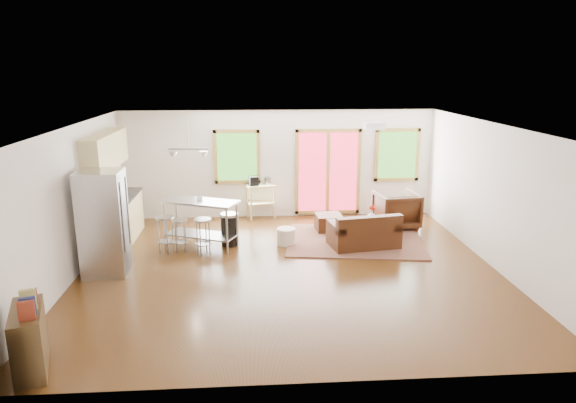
{
  "coord_description": "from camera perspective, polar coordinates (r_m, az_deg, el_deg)",
  "views": [
    {
      "loc": [
        -0.64,
        -8.72,
        3.56
      ],
      "look_at": [
        0.0,
        0.3,
        1.2
      ],
      "focal_mm": 32.0,
      "sensor_mm": 36.0,
      "label": 1
    }
  ],
  "objects": [
    {
      "name": "armchair",
      "position": [
        11.94,
        11.94,
        -0.74
      ],
      "size": [
        0.99,
        0.94,
        0.92
      ],
      "primitive_type": "imported",
      "rotation": [
        0.0,
        0.0,
        3.25
      ],
      "color": "black",
      "rests_on": "floor"
    },
    {
      "name": "right_wall",
      "position": [
        10.02,
        22.11,
        0.51
      ],
      "size": [
        0.02,
        7.0,
        2.6
      ],
      "primitive_type": "cube",
      "color": "silver",
      "rests_on": "ground"
    },
    {
      "name": "ceiling",
      "position": [
        8.79,
        0.14,
        8.43
      ],
      "size": [
        7.5,
        7.0,
        0.02
      ],
      "primitive_type": "cube",
      "color": "white",
      "rests_on": "ground"
    },
    {
      "name": "ottoman",
      "position": [
        11.56,
        4.52,
        -2.36
      ],
      "size": [
        0.6,
        0.6,
        0.38
      ],
      "primitive_type": "cube",
      "rotation": [
        0.0,
        0.0,
        0.06
      ],
      "color": "black",
      "rests_on": "floor"
    },
    {
      "name": "refrigerator",
      "position": [
        9.54,
        -19.75,
        -2.26
      ],
      "size": [
        0.78,
        0.74,
        1.86
      ],
      "rotation": [
        0.0,
        0.0,
        0.03
      ],
      "color": "#B7BABC",
      "rests_on": "floor"
    },
    {
      "name": "window_right",
      "position": [
        12.85,
        12.04,
        5.08
      ],
      "size": [
        1.1,
        0.05,
        1.3
      ],
      "color": "#264E19",
      "rests_on": "back_wall"
    },
    {
      "name": "coffee_table",
      "position": [
        11.31,
        9.28,
        -2.25
      ],
      "size": [
        0.96,
        0.64,
        0.36
      ],
      "rotation": [
        0.0,
        0.0,
        0.11
      ],
      "color": "#372611",
      "rests_on": "floor"
    },
    {
      "name": "cabinets",
      "position": [
        11.11,
        -18.77,
        0.14
      ],
      "size": [
        0.64,
        2.24,
        2.3
      ],
      "color": "tan",
      "rests_on": "floor"
    },
    {
      "name": "cup",
      "position": [
        10.52,
        -9.79,
        0.4
      ],
      "size": [
        0.14,
        0.13,
        0.12
      ],
      "primitive_type": "imported",
      "rotation": [
        0.0,
        0.0,
        -0.27
      ],
      "color": "white",
      "rests_on": "island"
    },
    {
      "name": "pendant_light",
      "position": [
        10.43,
        -10.99,
        5.19
      ],
      "size": [
        0.8,
        0.18,
        0.79
      ],
      "color": "gray",
      "rests_on": "ceiling"
    },
    {
      "name": "bookshelf",
      "position": [
        7.08,
        -26.82,
        -13.48
      ],
      "size": [
        0.61,
        0.95,
        1.04
      ],
      "rotation": [
        0.0,
        0.0,
        0.32
      ],
      "color": "#372611",
      "rests_on": "floor"
    },
    {
      "name": "front_wall",
      "position": [
        5.71,
        2.74,
        -8.69
      ],
      "size": [
        7.5,
        0.02,
        2.6
      ],
      "primitive_type": "cube",
      "color": "silver",
      "rests_on": "ground"
    },
    {
      "name": "back_wall",
      "position": [
        12.45,
        -1.05,
        4.17
      ],
      "size": [
        7.5,
        0.02,
        2.6
      ],
      "primitive_type": "cube",
      "color": "silver",
      "rests_on": "ground"
    },
    {
      "name": "rug",
      "position": [
        10.98,
        7.44,
        -4.34
      ],
      "size": [
        3.08,
        2.53,
        0.03
      ],
      "primitive_type": "cube",
      "rotation": [
        0.0,
        0.0,
        -0.14
      ],
      "color": "#546138",
      "rests_on": "floor"
    },
    {
      "name": "vase",
      "position": [
        11.13,
        9.31,
        -1.42
      ],
      "size": [
        0.21,
        0.22,
        0.32
      ],
      "rotation": [
        0.0,
        0.0,
        -0.14
      ],
      "color": "silver",
      "rests_on": "coffee_table"
    },
    {
      "name": "ceiling_flush",
      "position": [
        9.64,
        9.51,
        8.3
      ],
      "size": [
        0.35,
        0.35,
        0.12
      ],
      "primitive_type": "cube",
      "color": "white",
      "rests_on": "ceiling"
    },
    {
      "name": "floor",
      "position": [
        9.44,
        0.13,
        -7.59
      ],
      "size": [
        7.5,
        7.0,
        0.02
      ],
      "primitive_type": "cube",
      "color": "#371E0A",
      "rests_on": "ground"
    },
    {
      "name": "loveseat",
      "position": [
        10.57,
        8.46,
        -3.57
      ],
      "size": [
        1.47,
        0.99,
        0.73
      ],
      "rotation": [
        0.0,
        0.0,
        0.17
      ],
      "color": "black",
      "rests_on": "floor"
    },
    {
      "name": "window_left",
      "position": [
        12.35,
        -5.69,
        4.96
      ],
      "size": [
        1.1,
        0.05,
        1.3
      ],
      "color": "#264E19",
      "rests_on": "back_wall"
    },
    {
      "name": "bar_stool_c",
      "position": [
        10.13,
        -9.45,
        -2.93
      ],
      "size": [
        0.45,
        0.45,
        0.73
      ],
      "rotation": [
        0.0,
        0.0,
        0.43
      ],
      "color": "#B7BABC",
      "rests_on": "floor"
    },
    {
      "name": "bar_stool_a",
      "position": [
        10.37,
        -13.48,
        -2.63
      ],
      "size": [
        0.47,
        0.47,
        0.75
      ],
      "rotation": [
        0.0,
        0.0,
        -0.43
      ],
      "color": "#B7BABC",
      "rests_on": "floor"
    },
    {
      "name": "trash_can",
      "position": [
        10.65,
        -6.5,
        -3.05
      ],
      "size": [
        0.39,
        0.39,
        0.68
      ],
      "rotation": [
        0.0,
        0.0,
        0.05
      ],
      "color": "black",
      "rests_on": "floor"
    },
    {
      "name": "pouf",
      "position": [
        10.66,
        -0.21,
        -3.9
      ],
      "size": [
        0.48,
        0.48,
        0.34
      ],
      "primitive_type": "cylinder",
      "rotation": [
        0.0,
        0.0,
        0.26
      ],
      "color": "silver",
      "rests_on": "floor"
    },
    {
      "name": "kitchen_cart",
      "position": [
        12.39,
        -3.14,
        1.34
      ],
      "size": [
        0.77,
        0.59,
        1.05
      ],
      "rotation": [
        0.0,
        0.0,
        0.24
      ],
      "color": "tan",
      "rests_on": "floor"
    },
    {
      "name": "book",
      "position": [
        11.1,
        9.8,
        -1.38
      ],
      "size": [
        0.2,
        0.1,
        0.28
      ],
      "primitive_type": "imported",
      "rotation": [
        0.0,
        0.0,
        -0.37
      ],
      "color": "maroon",
      "rests_on": "coffee_table"
    },
    {
      "name": "bar_stool_b",
      "position": [
        10.36,
        -11.89,
        -2.88
      ],
      "size": [
        0.39,
        0.39,
        0.67
      ],
      "rotation": [
        0.0,
        0.0,
        0.27
      ],
      "color": "#B7BABC",
      "rests_on": "floor"
    },
    {
      "name": "french_doors",
      "position": [
        12.56,
        4.45,
        3.29
      ],
      "size": [
        1.6,
        0.05,
        2.1
      ],
      "color": "#A21F33",
      "rests_on": "back_wall"
    },
    {
      "name": "island",
      "position": [
        10.55,
        -9.7,
        -1.5
      ],
      "size": [
        1.65,
        1.16,
        0.97
      ],
      "rotation": [
        0.0,
        0.0,
        -0.4
      ],
      "color": "#B7BABC",
      "rests_on": "floor"
    },
    {
      "name": "left_wall",
      "position": [
        9.53,
        -23.04,
        -0.28
      ],
      "size": [
        0.02,
        7.0,
        2.6
      ],
      "primitive_type": "cube",
      "color": "silver",
      "rests_on": "ground"
    }
  ]
}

